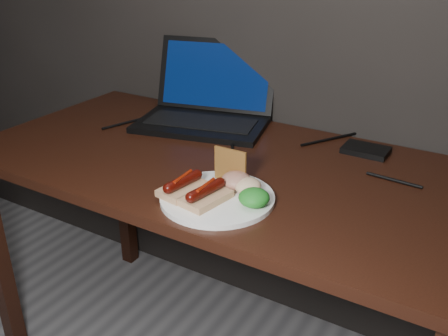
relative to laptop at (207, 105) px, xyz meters
name	(u,v)px	position (x,y,z in m)	size (l,w,h in m)	color
desk	(220,188)	(0.20, -0.24, -0.14)	(1.40, 0.70, 0.75)	black
laptop	(207,105)	(0.00, 0.00, 0.00)	(0.47, 0.41, 0.25)	black
hard_drive	(366,150)	(0.52, 0.01, -0.05)	(0.12, 0.09, 0.02)	black
desk_cables	(258,144)	(0.24, -0.10, -0.05)	(0.95, 0.43, 0.01)	black
plate	(217,198)	(0.31, -0.44, -0.05)	(0.27, 0.27, 0.01)	white
bread_sausage_left	(183,186)	(0.23, -0.47, -0.03)	(0.09, 0.12, 0.04)	tan
bread_sausage_center	(206,194)	(0.30, -0.48, -0.03)	(0.09, 0.13, 0.04)	tan
crispbread	(230,166)	(0.30, -0.36, 0.00)	(0.09, 0.01, 0.09)	#A9682E
salad_greens	(254,198)	(0.40, -0.44, -0.02)	(0.07, 0.07, 0.04)	#155B12
salsa_mound	(236,180)	(0.33, -0.39, -0.02)	(0.07, 0.07, 0.04)	maroon
coleslaw_mound	(248,186)	(0.36, -0.39, -0.03)	(0.06, 0.06, 0.04)	silver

